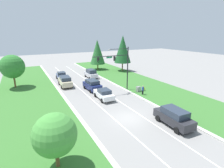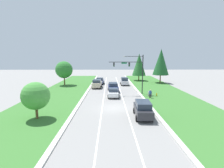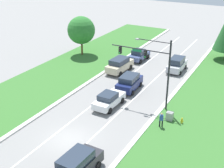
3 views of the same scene
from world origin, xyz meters
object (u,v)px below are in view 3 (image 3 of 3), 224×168
object	(u,v)px
slate_blue_sedan	(139,55)
pedestrian	(161,119)
fire_hydrant	(182,121)
oak_near_left_tree	(81,30)
navy_suv	(129,82)
utility_cabinet	(170,116)
charcoal_suv	(77,165)
champagne_suv	(120,65)
white_sedan	(109,100)
silver_suv	(177,64)
traffic_signal_mast	(152,62)

from	to	relation	value
slate_blue_sedan	pedestrian	size ratio (longest dim) A/B	2.64
fire_hydrant	oak_near_left_tree	world-z (taller)	oak_near_left_tree
navy_suv	oak_near_left_tree	size ratio (longest dim) A/B	0.71
utility_cabinet	fire_hydrant	size ratio (longest dim) A/B	1.44
charcoal_suv	pedestrian	xyz separation A→B (m)	(3.34, 10.23, -0.14)
fire_hydrant	champagne_suv	bearing A→B (deg)	141.60
white_sedan	silver_suv	size ratio (longest dim) A/B	1.03
champagne_suv	utility_cabinet	bearing A→B (deg)	-39.15
charcoal_suv	utility_cabinet	world-z (taller)	charcoal_suv
charcoal_suv	traffic_signal_mast	bearing A→B (deg)	90.11
navy_suv	slate_blue_sedan	bearing A→B (deg)	104.75
charcoal_suv	oak_near_left_tree	size ratio (longest dim) A/B	0.77
traffic_signal_mast	slate_blue_sedan	distance (m)	16.27
traffic_signal_mast	pedestrian	size ratio (longest dim) A/B	4.81
slate_blue_sedan	charcoal_suv	bearing A→B (deg)	-72.88
slate_blue_sedan	oak_near_left_tree	xyz separation A→B (m)	(-9.57, -2.16, 3.34)
pedestrian	oak_near_left_tree	xyz separation A→B (m)	(-19.89, 15.34, 3.32)
silver_suv	champagne_suv	distance (m)	8.47
white_sedan	charcoal_suv	world-z (taller)	charcoal_suv
champagne_suv	charcoal_suv	xyz separation A→B (m)	(7.47, -21.85, 0.01)
navy_suv	fire_hydrant	xyz separation A→B (m)	(8.52, -4.98, -0.68)
white_sedan	champagne_suv	distance (m)	10.94
silver_suv	charcoal_suv	xyz separation A→B (m)	(0.17, -26.16, 0.05)
charcoal_suv	oak_near_left_tree	distance (m)	30.63
navy_suv	traffic_signal_mast	bearing A→B (deg)	-38.59
fire_hydrant	slate_blue_sedan	bearing A→B (deg)	127.23
champagne_suv	charcoal_suv	world-z (taller)	charcoal_suv
silver_suv	pedestrian	xyz separation A→B (m)	(3.51, -15.93, -0.10)
silver_suv	fire_hydrant	world-z (taller)	silver_suv
champagne_suv	pedestrian	size ratio (longest dim) A/B	3.06
navy_suv	champagne_suv	distance (m)	6.31
white_sedan	oak_near_left_tree	distance (m)	19.36
white_sedan	silver_suv	xyz separation A→B (m)	(3.38, 14.53, 0.17)
white_sedan	oak_near_left_tree	size ratio (longest dim) A/B	0.72
utility_cabinet	champagne_suv	bearing A→B (deg)	138.39
slate_blue_sedan	fire_hydrant	bearing A→B (deg)	-49.77
navy_suv	champagne_suv	xyz separation A→B (m)	(-3.96, 4.91, 0.05)
traffic_signal_mast	champagne_suv	size ratio (longest dim) A/B	1.57
silver_suv	navy_suv	distance (m)	9.81
slate_blue_sedan	silver_suv	xyz separation A→B (m)	(6.81, -1.58, 0.13)
traffic_signal_mast	slate_blue_sedan	size ratio (longest dim) A/B	1.83
silver_suv	champagne_suv	bearing A→B (deg)	-150.43
pedestrian	oak_near_left_tree	bearing A→B (deg)	-56.44
fire_hydrant	charcoal_suv	bearing A→B (deg)	-112.75
slate_blue_sedan	utility_cabinet	xyz separation A→B (m)	(10.64, -15.78, -0.41)
traffic_signal_mast	pedestrian	bearing A→B (deg)	-53.91
silver_suv	charcoal_suv	size ratio (longest dim) A/B	0.91
traffic_signal_mast	utility_cabinet	bearing A→B (deg)	-33.79
navy_suv	charcoal_suv	xyz separation A→B (m)	(3.50, -16.94, 0.06)
champagne_suv	navy_suv	bearing A→B (deg)	-48.63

